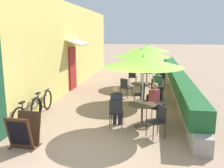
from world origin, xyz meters
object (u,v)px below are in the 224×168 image
(patio_umbrella_far, at_px, (148,49))
(bicycle_second, at_px, (42,103))
(seated_patron_near_back, at_px, (156,100))
(cafe_chair_mid_right, at_px, (156,87))
(patio_table_far, at_px, (147,76))
(bicycle_leaning, at_px, (28,113))
(menu_board, at_px, (24,131))
(cafe_chair_mid_left, at_px, (141,93))
(patio_table_near, at_px, (142,110))
(patio_umbrella_near, at_px, (143,62))
(patio_umbrella_mid, at_px, (142,53))
(seated_patron_near_left, at_px, (117,104))
(cafe_chair_mid_back, at_px, (126,86))
(cafe_chair_near_left, at_px, (116,111))
(cafe_chair_near_right, at_px, (158,119))
(patio_table_mid, at_px, (141,88))
(cafe_chair_far_right, at_px, (161,77))
(cafe_chair_near_back, at_px, (152,105))
(cafe_chair_far_left, at_px, (132,76))
(seated_patron_mid_right, at_px, (158,84))

(patio_umbrella_far, height_order, bicycle_second, patio_umbrella_far)
(seated_patron_near_back, height_order, cafe_chair_mid_right, seated_patron_near_back)
(cafe_chair_mid_right, bearing_deg, patio_table_far, -107.49)
(patio_table_far, height_order, bicycle_leaning, bicycle_leaning)
(menu_board, bearing_deg, cafe_chair_mid_left, 61.15)
(patio_table_near, xyz_separation_m, cafe_chair_mid_left, (-0.13, 2.27, -0.04))
(cafe_chair_mid_right, relative_size, patio_umbrella_far, 0.38)
(patio_umbrella_near, bearing_deg, cafe_chair_mid_right, 82.27)
(patio_umbrella_mid, bearing_deg, bicycle_second, -145.77)
(seated_patron_near_back, bearing_deg, patio_table_far, -147.05)
(bicycle_second, bearing_deg, seated_patron_near_left, -17.37)
(cafe_chair_mid_back, bearing_deg, bicycle_second, -102.92)
(patio_table_near, height_order, cafe_chair_near_left, cafe_chair_near_left)
(cafe_chair_near_right, distance_m, seated_patron_near_back, 1.27)
(cafe_chair_near_left, xyz_separation_m, seated_patron_near_left, (-0.00, 0.11, 0.17))
(menu_board, bearing_deg, bicycle_second, 110.04)
(seated_patron_near_left, height_order, patio_table_mid, seated_patron_near_left)
(cafe_chair_far_right, bearing_deg, patio_table_far, 5.75)
(cafe_chair_near_back, relative_size, menu_board, 1.03)
(bicycle_second, bearing_deg, patio_table_mid, 32.16)
(patio_umbrella_far, bearing_deg, cafe_chair_mid_back, -107.25)
(patio_umbrella_far, xyz_separation_m, cafe_chair_far_right, (0.76, 0.01, -1.47))
(cafe_chair_far_right, distance_m, menu_board, 8.66)
(cafe_chair_near_back, distance_m, patio_table_far, 5.42)
(cafe_chair_mid_left, bearing_deg, patio_table_near, -174.32)
(patio_umbrella_near, distance_m, cafe_chair_near_left, 1.66)
(cafe_chair_near_right, distance_m, cafe_chair_near_back, 1.32)
(cafe_chair_far_right, bearing_deg, cafe_chair_near_back, 89.91)
(cafe_chair_near_left, xyz_separation_m, patio_table_far, (0.76, 6.21, 0.04))
(cafe_chair_far_right, distance_m, bicycle_leaning, 7.68)
(cafe_chair_near_back, xyz_separation_m, patio_table_mid, (-0.47, 2.33, 0.04))
(patio_table_near, distance_m, cafe_chair_far_left, 6.15)
(patio_umbrella_mid, xyz_separation_m, cafe_chair_mid_back, (-0.68, 0.34, -1.47))
(menu_board, bearing_deg, cafe_chair_near_right, 24.15)
(cafe_chair_far_left, xyz_separation_m, menu_board, (-2.06, -7.86, -0.10))
(cafe_chair_near_left, distance_m, cafe_chair_near_back, 1.32)
(patio_table_near, height_order, patio_umbrella_far, patio_umbrella_far)
(cafe_chair_near_left, xyz_separation_m, seated_patron_mid_right, (1.28, 3.45, 0.17))
(cafe_chair_near_back, height_order, cafe_chair_far_right, same)
(bicycle_leaning, bearing_deg, patio_table_far, 64.25)
(cafe_chair_mid_right, bearing_deg, cafe_chair_mid_back, -24.25)
(patio_umbrella_mid, relative_size, cafe_chair_mid_right, 2.64)
(patio_table_mid, height_order, cafe_chair_mid_back, cafe_chair_mid_back)
(patio_table_near, distance_m, patio_table_far, 6.12)
(cafe_chair_near_back, height_order, patio_umbrella_far, patio_umbrella_far)
(patio_umbrella_mid, bearing_deg, seated_patron_near_left, -101.08)
(seated_patron_near_left, distance_m, cafe_chair_mid_left, 2.35)
(cafe_chair_near_back, bearing_deg, seated_patron_mid_right, -155.99)
(cafe_chair_near_right, bearing_deg, cafe_chair_mid_left, -19.73)
(cafe_chair_near_left, relative_size, patio_umbrella_far, 0.38)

